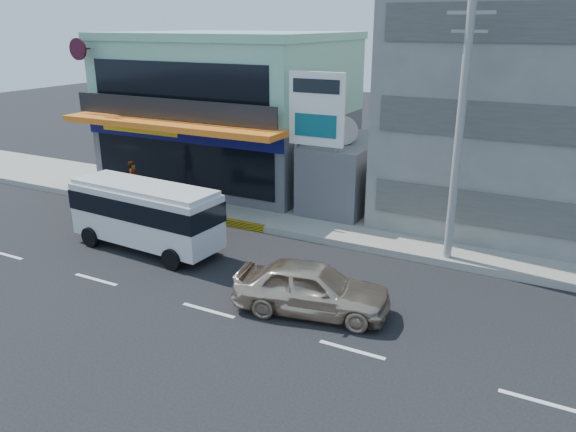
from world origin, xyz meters
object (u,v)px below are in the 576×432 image
object	(u,v)px
billboard	(316,118)
minibus	(145,211)
motorcycle_rider	(135,195)
satellite_dish	(342,142)
shop_building	(233,113)
sedan	(312,288)
utility_pole_near	(459,132)

from	to	relation	value
billboard	minibus	bearing A→B (deg)	-128.45
billboard	motorcycle_rider	distance (m)	9.89
satellite_dish	motorcycle_rider	world-z (taller)	satellite_dish
billboard	shop_building	bearing A→B (deg)	147.68
shop_building	minibus	bearing A→B (deg)	-75.80
sedan	motorcycle_rider	world-z (taller)	motorcycle_rider
billboard	utility_pole_near	distance (m)	6.75
satellite_dish	shop_building	bearing A→B (deg)	159.79
satellite_dish	minibus	bearing A→B (deg)	-124.02
utility_pole_near	motorcycle_rider	bearing A→B (deg)	-177.74
shop_building	satellite_dish	world-z (taller)	shop_building
satellite_dish	motorcycle_rider	distance (m)	10.46
utility_pole_near	motorcycle_rider	world-z (taller)	utility_pole_near
utility_pole_near	minibus	xyz separation A→B (m)	(-11.28, -4.22, -3.50)
shop_building	minibus	distance (m)	11.35
shop_building	utility_pole_near	bearing A→B (deg)	-25.06
utility_pole_near	minibus	world-z (taller)	utility_pole_near
satellite_dish	utility_pole_near	size ratio (longest dim) A/B	0.15
utility_pole_near	motorcycle_rider	xyz separation A→B (m)	(-15.18, -0.60, -4.32)
sedan	billboard	bearing A→B (deg)	13.35
sedan	motorcycle_rider	size ratio (longest dim) A/B	1.99
sedan	motorcycle_rider	bearing A→B (deg)	55.39
billboard	satellite_dish	bearing A→B (deg)	74.48
satellite_dish	sedan	xyz separation A→B (m)	(3.00, -9.50, -2.72)
satellite_dish	minibus	world-z (taller)	satellite_dish
billboard	utility_pole_near	size ratio (longest dim) A/B	0.69
shop_building	billboard	distance (m)	8.92
minibus	motorcycle_rider	distance (m)	5.38
motorcycle_rider	minibus	bearing A→B (deg)	-42.82
satellite_dish	minibus	distance (m)	9.62
shop_building	motorcycle_rider	world-z (taller)	shop_building
utility_pole_near	billboard	bearing A→B (deg)	164.52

